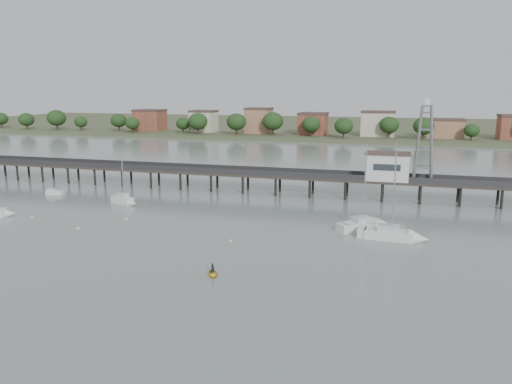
# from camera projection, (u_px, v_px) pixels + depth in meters

# --- Properties ---
(ground_plane) EXTENTS (500.00, 500.00, 0.00)m
(ground_plane) POSITION_uv_depth(u_px,v_px,m) (94.00, 318.00, 47.05)
(ground_plane) COLOR slate
(ground_plane) RESTS_ON ground
(pier) EXTENTS (150.00, 5.00, 5.50)m
(pier) POSITION_uv_depth(u_px,v_px,m) (261.00, 175.00, 102.76)
(pier) COLOR #2D2823
(pier) RESTS_ON ground
(pier_building) EXTENTS (8.40, 5.40, 5.30)m
(pier_building) POSITION_uv_depth(u_px,v_px,m) (387.00, 166.00, 95.45)
(pier_building) COLOR silver
(pier_building) RESTS_ON ground
(lattice_tower) EXTENTS (3.20, 3.20, 15.50)m
(lattice_tower) POSITION_uv_depth(u_px,v_px,m) (425.00, 144.00, 92.81)
(lattice_tower) COLOR slate
(lattice_tower) RESTS_ON ground
(sailboat_b) EXTENTS (6.17, 3.81, 10.06)m
(sailboat_b) POSITION_uv_depth(u_px,v_px,m) (126.00, 201.00, 93.17)
(sailboat_b) COLOR white
(sailboat_b) RESTS_ON ground
(sailboat_c) EXTENTS (7.81, 7.52, 13.86)m
(sailboat_c) POSITION_uv_depth(u_px,v_px,m) (368.00, 224.00, 77.10)
(sailboat_c) COLOR white
(sailboat_c) RESTS_ON ground
(sailboat_d) EXTENTS (9.12, 3.16, 14.76)m
(sailboat_d) POSITION_uv_depth(u_px,v_px,m) (399.00, 236.00, 71.11)
(sailboat_d) COLOR white
(sailboat_d) RESTS_ON ground
(white_tender) EXTENTS (3.66, 1.80, 1.37)m
(white_tender) POSITION_uv_depth(u_px,v_px,m) (55.00, 192.00, 101.84)
(white_tender) COLOR white
(white_tender) RESTS_ON ground
(yellow_dinghy) EXTENTS (1.70, 1.12, 2.31)m
(yellow_dinghy) POSITION_uv_depth(u_px,v_px,m) (213.00, 275.00, 57.77)
(yellow_dinghy) COLOR gold
(yellow_dinghy) RESTS_ON ground
(dinghy_occupant) EXTENTS (0.58, 1.30, 0.30)m
(dinghy_occupant) POSITION_uv_depth(u_px,v_px,m) (213.00, 275.00, 57.77)
(dinghy_occupant) COLOR black
(dinghy_occupant) RESTS_ON ground
(mooring_buoys) EXTENTS (78.85, 11.17, 0.39)m
(mooring_buoys) POSITION_uv_depth(u_px,v_px,m) (182.00, 234.00, 73.74)
(mooring_buoys) COLOR beige
(mooring_buoys) RESTS_ON ground
(far_shore) EXTENTS (500.00, 170.00, 10.40)m
(far_shore) POSITION_uv_depth(u_px,v_px,m) (349.00, 126.00, 272.30)
(far_shore) COLOR #475133
(far_shore) RESTS_ON ground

